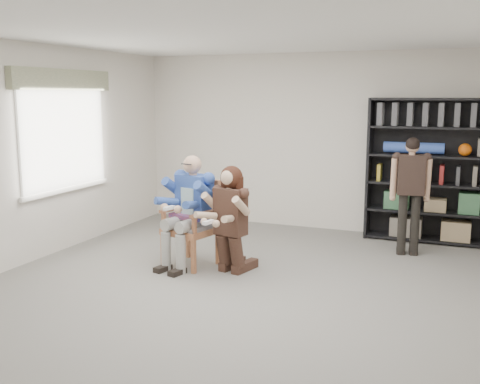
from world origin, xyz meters
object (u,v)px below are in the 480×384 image
at_px(kneeling_woman, 229,221).
at_px(standing_man, 410,197).
at_px(bookshelf, 430,171).
at_px(armchair, 190,223).
at_px(seated_man, 190,211).

xyz_separation_m(kneeling_woman, standing_man, (1.93, 1.65, 0.15)).
distance_m(bookshelf, standing_man, 0.90).
bearing_deg(standing_man, armchair, -160.07).
bearing_deg(kneeling_woman, seated_man, -177.91).
distance_m(seated_man, kneeling_woman, 0.60).
relative_size(kneeling_woman, bookshelf, 0.62).
relative_size(armchair, kneeling_woman, 0.84).
bearing_deg(standing_man, bookshelf, 65.66).
xyz_separation_m(kneeling_woman, bookshelf, (2.12, 2.49, 0.40)).
distance_m(armchair, kneeling_woman, 0.60).
xyz_separation_m(armchair, seated_man, (0.00, 0.00, 0.16)).
xyz_separation_m(armchair, bookshelf, (2.70, 2.37, 0.50)).
distance_m(armchair, standing_man, 2.95).
height_order(armchair, standing_man, standing_man).
xyz_separation_m(seated_man, kneeling_woman, (0.58, -0.12, -0.06)).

